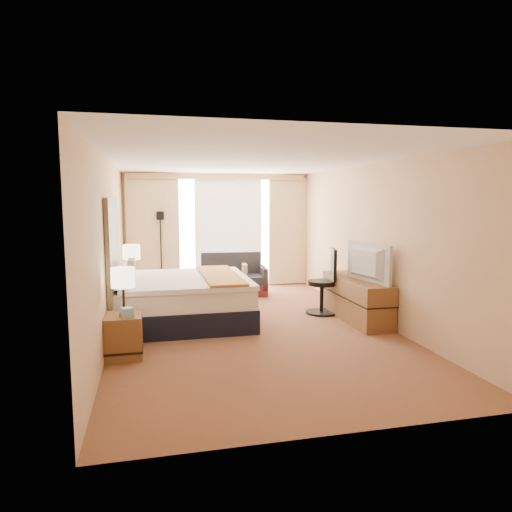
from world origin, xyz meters
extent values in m
cube|color=maroon|center=(0.00, 0.00, 0.00)|extent=(4.20, 7.00, 0.02)
cube|color=white|center=(0.00, 0.00, 2.60)|extent=(4.20, 7.00, 0.02)
cube|color=#D8AD83|center=(0.00, 3.50, 1.30)|extent=(4.20, 0.02, 2.60)
cube|color=#D8AD83|center=(0.00, -3.50, 1.30)|extent=(4.20, 0.02, 2.60)
cube|color=#D8AD83|center=(-2.10, 0.00, 1.30)|extent=(0.02, 7.00, 2.60)
cube|color=#D8AD83|center=(2.10, 0.00, 1.30)|extent=(0.02, 7.00, 2.60)
cube|color=black|center=(-2.06, 0.20, 1.28)|extent=(0.06, 1.85, 1.50)
cube|color=brown|center=(-1.87, -1.05, 0.28)|extent=(0.45, 0.52, 0.55)
cube|color=brown|center=(-1.87, 1.45, 0.28)|extent=(0.45, 0.52, 0.55)
cube|color=brown|center=(1.83, 0.00, 0.35)|extent=(0.50, 1.80, 0.70)
cube|color=white|center=(0.25, 3.47, 1.32)|extent=(2.30, 0.02, 2.30)
cube|color=beige|center=(-1.45, 3.38, 1.27)|extent=(1.15, 0.09, 2.50)
cube|color=beige|center=(1.65, 3.38, 1.27)|extent=(0.90, 0.09, 2.50)
cube|color=white|center=(0.25, 3.43, 1.27)|extent=(1.55, 0.04, 2.50)
cube|color=#D8AD83|center=(0.00, 3.34, 2.52)|extent=(4.00, 0.16, 0.12)
cube|color=black|center=(-1.05, 0.48, 0.18)|extent=(2.20, 1.99, 0.37)
cube|color=white|center=(-1.05, 0.48, 0.52)|extent=(2.15, 1.94, 0.31)
cube|color=white|center=(-0.97, 0.48, 0.71)|extent=(2.01, 2.01, 0.07)
cube|color=#B96F2A|center=(-0.40, 0.48, 0.76)|extent=(0.58, 2.01, 0.04)
cube|color=white|center=(-1.96, 0.00, 0.84)|extent=(0.29, 0.82, 0.19)
cube|color=white|center=(-1.96, 0.96, 0.84)|extent=(0.29, 0.82, 0.19)
cube|color=beige|center=(-1.81, 0.48, 0.88)|extent=(0.10, 0.44, 0.38)
cube|color=#571820|center=(0.16, 2.45, 0.13)|extent=(1.47, 0.87, 0.25)
cube|color=#2D2C31|center=(0.16, 2.40, 0.33)|extent=(1.35, 0.71, 0.16)
cube|color=#2D2C31|center=(0.19, 2.75, 0.60)|extent=(1.31, 0.25, 0.55)
cube|color=#2D2C31|center=(-0.49, 2.50, 0.36)|extent=(0.16, 0.76, 0.45)
cube|color=#2D2C31|center=(0.81, 2.40, 0.36)|extent=(0.16, 0.76, 0.45)
cube|color=beige|center=(0.41, 2.38, 0.50)|extent=(0.11, 0.36, 0.32)
cube|color=black|center=(-1.29, 3.30, 0.01)|extent=(0.22, 0.22, 0.02)
cylinder|color=black|center=(-1.29, 3.30, 0.81)|extent=(0.03, 0.03, 1.56)
cube|color=black|center=(-1.29, 3.30, 1.66)|extent=(0.16, 0.16, 0.18)
cylinder|color=black|center=(1.42, 0.52, 0.02)|extent=(0.56, 0.56, 0.03)
cylinder|color=black|center=(1.42, 0.52, 0.29)|extent=(0.07, 0.07, 0.50)
cylinder|color=black|center=(1.42, 0.52, 0.55)|extent=(0.49, 0.49, 0.08)
cube|color=black|center=(1.61, 0.46, 0.87)|extent=(0.17, 0.45, 0.56)
cube|color=black|center=(-1.86, -1.09, 0.57)|extent=(0.10, 0.10, 0.04)
cylinder|color=black|center=(-1.86, -1.09, 0.77)|extent=(0.03, 0.03, 0.36)
cylinder|color=beige|center=(-1.86, -1.09, 1.04)|extent=(0.29, 0.29, 0.25)
cube|color=black|center=(-1.85, 1.51, 0.57)|extent=(0.11, 0.11, 0.04)
cylinder|color=black|center=(-1.85, 1.51, 0.79)|extent=(0.03, 0.03, 0.39)
cylinder|color=beige|center=(-1.85, 1.51, 1.07)|extent=(0.31, 0.31, 0.26)
cube|color=#80AFC7|center=(-1.81, -1.18, 0.61)|extent=(0.17, 0.17, 0.12)
cube|color=black|center=(-1.87, 1.33, 0.58)|extent=(0.17, 0.14, 0.06)
imported|color=black|center=(1.78, -0.32, 1.01)|extent=(0.33, 1.08, 0.62)
camera|label=1|loc=(-1.50, -6.93, 2.00)|focal=32.00mm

